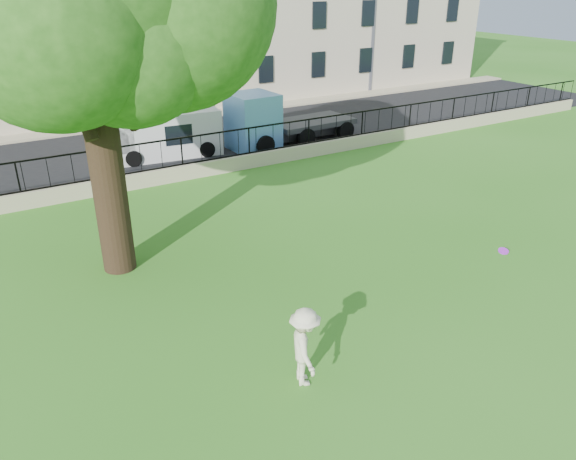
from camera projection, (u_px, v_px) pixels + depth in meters
ground at (372, 323)px, 13.32m from camera, size 120.00×120.00×0.00m
retaining_wall at (183, 172)px, 22.54m from camera, size 50.00×0.40×0.60m
iron_railing at (182, 152)px, 22.19m from camera, size 50.00×0.05×1.13m
street at (147, 150)px, 26.32m from camera, size 60.00×9.00×0.01m
sidewalk at (116, 126)px, 30.35m from camera, size 60.00×1.40×0.12m
man at (305, 347)px, 11.07m from camera, size 0.96×1.25×1.70m
frisbee at (503, 251)px, 14.52m from camera, size 0.28×0.27×0.12m
white_van at (165, 134)px, 25.13m from camera, size 4.99×2.37×2.02m
blue_truck at (290, 116)px, 27.05m from camera, size 6.30×2.48×2.60m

